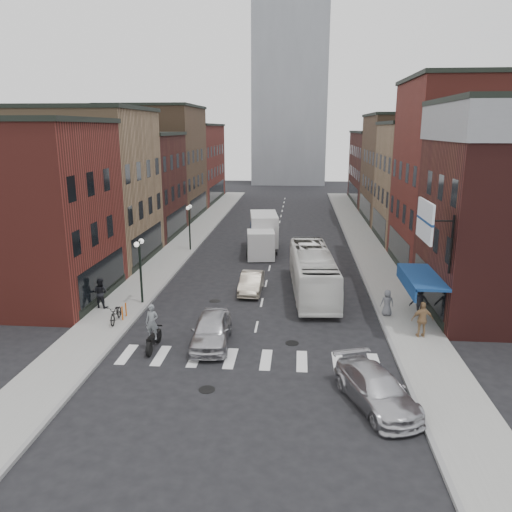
{
  "coord_description": "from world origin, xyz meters",
  "views": [
    {
      "loc": [
        2.2,
        -24.67,
        10.68
      ],
      "look_at": [
        -0.36,
        4.85,
        3.06
      ],
      "focal_mm": 35.0,
      "sensor_mm": 36.0,
      "label": 1
    }
  ],
  "objects": [
    {
      "name": "sedan_left_far",
      "position": [
        -0.86,
        7.01,
        0.66
      ],
      "size": [
        1.48,
        4.05,
        1.32
      ],
      "primitive_type": "imported",
      "rotation": [
        0.0,
        0.0,
        -0.02
      ],
      "color": "#C2B59E",
      "rests_on": "ground"
    },
    {
      "name": "bldg_right_far_b",
      "position": [
        14.99,
        49.0,
        5.15
      ],
      "size": [
        10.3,
        16.2,
        10.3
      ],
      "color": "#401917",
      "rests_on": "ground"
    },
    {
      "name": "bldg_left_mid_a",
      "position": [
        -14.99,
        14.0,
        6.15
      ],
      "size": [
        10.3,
        10.2,
        12.3
      ],
      "color": "#886A4B",
      "rests_on": "ground"
    },
    {
      "name": "bldg_right_mid_b",
      "position": [
        14.99,
        24.0,
        5.65
      ],
      "size": [
        10.3,
        10.2,
        11.3
      ],
      "color": "#886A4B",
      "rests_on": "ground"
    },
    {
      "name": "sidewalk_right",
      "position": [
        8.5,
        22.0,
        0.07
      ],
      "size": [
        3.0,
        74.0,
        0.15
      ],
      "primitive_type": "cube",
      "color": "gray",
      "rests_on": "ground"
    },
    {
      "name": "distant_tower",
      "position": [
        0.0,
        78.0,
        25.0
      ],
      "size": [
        14.0,
        14.0,
        50.0
      ],
      "primitive_type": "cube",
      "color": "#9399A0",
      "rests_on": "ground"
    },
    {
      "name": "awning_blue",
      "position": [
        8.93,
        2.5,
        2.63
      ],
      "size": [
        1.8,
        5.0,
        0.78
      ],
      "color": "navy",
      "rests_on": "ground"
    },
    {
      "name": "bldg_right_mid_a",
      "position": [
        15.0,
        14.0,
        7.15
      ],
      "size": [
        10.3,
        10.2,
        14.3
      ],
      "color": "maroon",
      "rests_on": "ground"
    },
    {
      "name": "ped_right_c",
      "position": [
        7.4,
        3.04,
        0.91
      ],
      "size": [
        0.76,
        0.5,
        1.53
      ],
      "primitive_type": "imported",
      "rotation": [
        0.0,
        0.0,
        3.12
      ],
      "color": "slate",
      "rests_on": "sidewalk_right"
    },
    {
      "name": "billboard_sign",
      "position": [
        8.59,
        0.5,
        6.13
      ],
      "size": [
        1.52,
        3.0,
        3.7
      ],
      "color": "black",
      "rests_on": "ground"
    },
    {
      "name": "streetlamp_far",
      "position": [
        -7.4,
        18.0,
        2.91
      ],
      "size": [
        0.32,
        1.22,
        4.11
      ],
      "color": "black",
      "rests_on": "ground"
    },
    {
      "name": "box_truck",
      "position": [
        -0.89,
        18.11,
        1.62
      ],
      "size": [
        2.87,
        7.77,
        3.29
      ],
      "rotation": [
        0.0,
        0.0,
        0.12
      ],
      "color": "silver",
      "rests_on": "ground"
    },
    {
      "name": "bldg_right_far_a",
      "position": [
        14.99,
        35.0,
        6.15
      ],
      "size": [
        10.3,
        12.2,
        12.3
      ],
      "color": "brown",
      "rests_on": "ground"
    },
    {
      "name": "bldg_left_mid_b",
      "position": [
        -14.99,
        24.0,
        5.15
      ],
      "size": [
        10.3,
        10.2,
        10.3
      ],
      "color": "#401917",
      "rests_on": "ground"
    },
    {
      "name": "sidewalk_left",
      "position": [
        -8.5,
        22.0,
        0.07
      ],
      "size": [
        3.0,
        74.0,
        0.15
      ],
      "primitive_type": "cube",
      "color": "gray",
      "rests_on": "ground"
    },
    {
      "name": "bldg_left_far_b",
      "position": [
        -14.99,
        49.0,
        5.65
      ],
      "size": [
        10.3,
        16.2,
        11.3
      ],
      "color": "maroon",
      "rests_on": "ground"
    },
    {
      "name": "bldg_left_near",
      "position": [
        -14.99,
        4.5,
        5.65
      ],
      "size": [
        10.3,
        9.2,
        11.3
      ],
      "color": "maroon",
      "rests_on": "ground"
    },
    {
      "name": "transit_bus",
      "position": [
        3.2,
        7.12,
        1.47
      ],
      "size": [
        3.21,
        10.71,
        2.94
      ],
      "primitive_type": "imported",
      "rotation": [
        0.0,
        0.0,
        0.07
      ],
      "color": "white",
      "rests_on": "ground"
    },
    {
      "name": "curb_right",
      "position": [
        7.0,
        22.0,
        0.0
      ],
      "size": [
        0.2,
        74.0,
        0.16
      ],
      "primitive_type": "cube",
      "color": "gray",
      "rests_on": "ground"
    },
    {
      "name": "ped_right_b",
      "position": [
        8.68,
        0.06,
        1.1
      ],
      "size": [
        1.15,
        0.63,
        1.91
      ],
      "primitive_type": "imported",
      "rotation": [
        0.0,
        0.0,
        3.21
      ],
      "color": "#97734C",
      "rests_on": "sidewalk_right"
    },
    {
      "name": "sedan_left_near",
      "position": [
        -2.08,
        -1.47,
        0.79
      ],
      "size": [
        2.16,
        4.77,
        1.59
      ],
      "primitive_type": "imported",
      "rotation": [
        0.0,
        0.0,
        0.06
      ],
      "color": "#B6B5BB",
      "rests_on": "ground"
    },
    {
      "name": "ped_left_solo",
      "position": [
        -9.6,
        2.9,
        1.07
      ],
      "size": [
        0.98,
        0.68,
        1.85
      ],
      "primitive_type": "imported",
      "rotation": [
        0.0,
        0.0,
        2.95
      ],
      "color": "black",
      "rests_on": "sidewalk_left"
    },
    {
      "name": "crosswalk_stripes",
      "position": [
        0.0,
        -3.0,
        0.0
      ],
      "size": [
        12.0,
        2.2,
        0.01
      ],
      "primitive_type": "cube",
      "color": "silver",
      "rests_on": "ground"
    },
    {
      "name": "ped_right_a",
      "position": [
        9.26,
        3.24,
        1.03
      ],
      "size": [
        1.22,
        0.75,
        1.76
      ],
      "primitive_type": "imported",
      "rotation": [
        0.0,
        0.0,
        3.31
      ],
      "color": "black",
      "rests_on": "sidewalk_right"
    },
    {
      "name": "parked_bicycle",
      "position": [
        -7.85,
        0.71,
        0.66
      ],
      "size": [
        0.83,
        1.99,
        1.02
      ],
      "primitive_type": "imported",
      "rotation": [
        0.0,
        0.0,
        0.08
      ],
      "color": "black",
      "rests_on": "sidewalk_left"
    },
    {
      "name": "motorcycle_rider",
      "position": [
        -4.84,
        -2.33,
        1.11
      ],
      "size": [
        0.68,
        2.32,
        2.36
      ],
      "rotation": [
        0.0,
        0.0,
        -0.07
      ],
      "color": "black",
      "rests_on": "ground"
    },
    {
      "name": "streetlamp_near",
      "position": [
        -7.4,
        4.0,
        2.91
      ],
      "size": [
        0.32,
        1.22,
        4.11
      ],
      "color": "black",
      "rests_on": "ground"
    },
    {
      "name": "curb_left",
      "position": [
        -7.0,
        22.0,
        0.0
      ],
      "size": [
        0.2,
        74.0,
        0.16
      ],
      "primitive_type": "cube",
      "color": "gray",
      "rests_on": "ground"
    },
    {
      "name": "bike_rack",
      "position": [
        -7.6,
        1.3,
        0.55
      ],
      "size": [
        0.08,
        0.68,
        0.8
      ],
      "color": "#D8590C",
      "rests_on": "sidewalk_left"
    },
    {
      "name": "ground",
      "position": [
        0.0,
        0.0,
        0.0
      ],
      "size": [
        160.0,
        160.0,
        0.0
      ],
      "primitive_type": "plane",
      "color": "black",
      "rests_on": "ground"
    },
    {
      "name": "bldg_left_far_a",
      "position": [
        -14.99,
        35.0,
        6.65
      ],
      "size": [
        10.3,
        12.2,
        13.3
      ],
      "color": "brown",
      "rests_on": "ground"
    },
    {
      "name": "curb_car",
      "position": [
        5.41,
        -6.6,
        0.7
      ],
      "size": [
        3.53,
        5.2,
        1.4
      ],
      "primitive_type": "imported",
      "rotation": [
        0.0,
        0.0,
        0.36
      ],
      "color": "#B4B4B9",
      "rests_on": "ground"
    }
  ]
}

